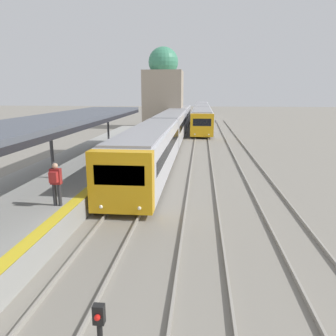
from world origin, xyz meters
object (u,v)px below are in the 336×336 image
Objects in this scene: person_on_platform at (56,181)px; train_far at (202,112)px; signal_post_near at (100,335)px; train_near at (171,125)px.

person_on_platform is 47.30m from train_far.
person_on_platform is 7.62m from signal_post_near.
person_on_platform is at bearing -95.20° from train_near.
train_near reaches higher than signal_post_near.
person_on_platform reaches higher than signal_post_near.
train_far is at bearing 81.75° from train_near.
train_far reaches higher than signal_post_near.
train_far is at bearing 83.31° from person_on_platform.
train_near reaches higher than train_far.
person_on_platform is at bearing -96.69° from train_far.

